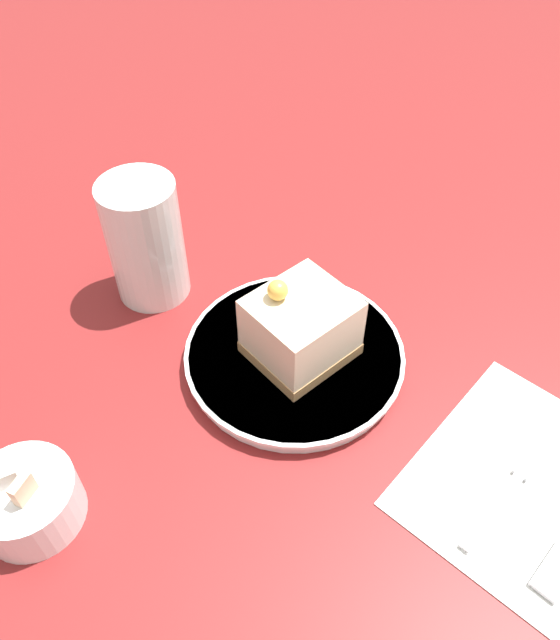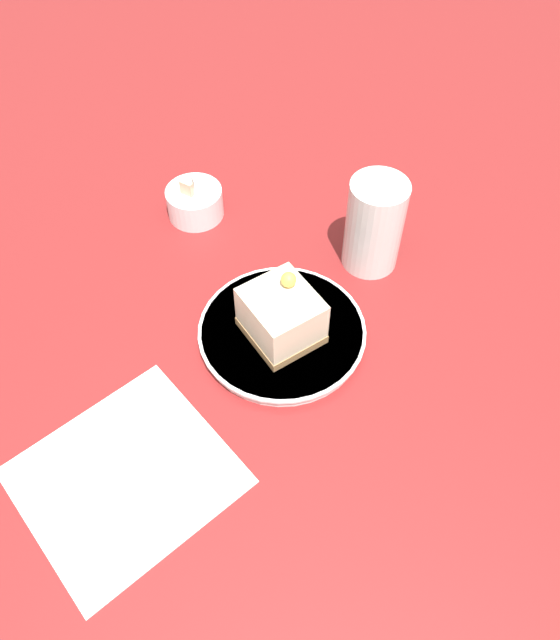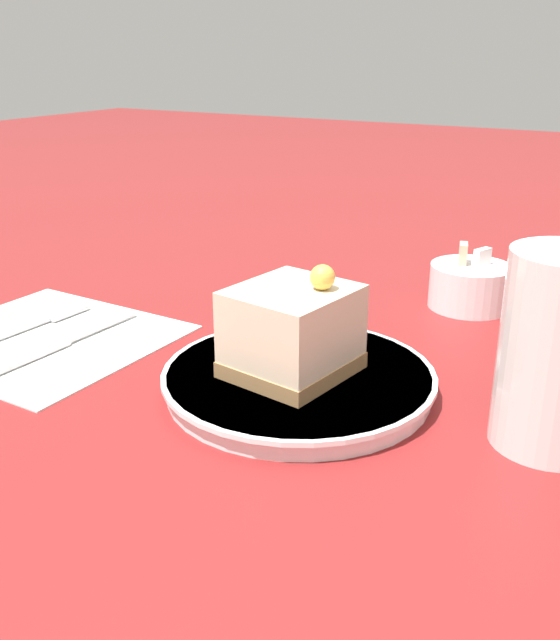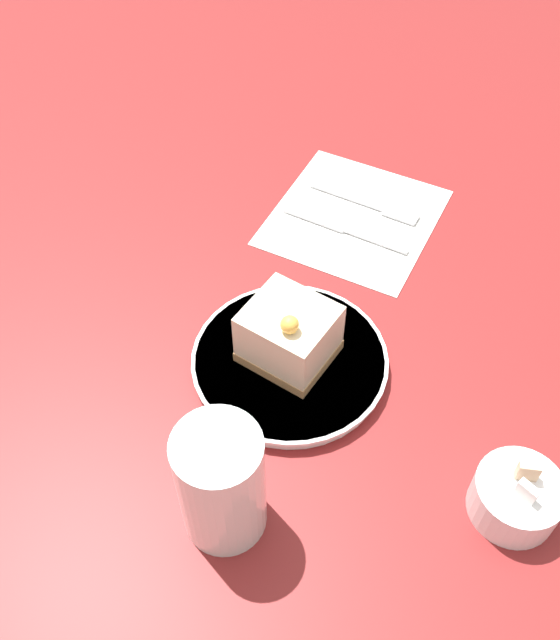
% 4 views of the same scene
% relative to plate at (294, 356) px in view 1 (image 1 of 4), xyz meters
% --- Properties ---
extents(ground_plane, '(4.00, 4.00, 0.00)m').
position_rel_plate_xyz_m(ground_plane, '(0.02, 0.01, -0.01)').
color(ground_plane, maroon).
extents(plate, '(0.22, 0.22, 0.02)m').
position_rel_plate_xyz_m(plate, '(0.00, 0.00, 0.00)').
color(plate, white).
rests_on(plate, ground_plane).
extents(cake_slice, '(0.10, 0.10, 0.09)m').
position_rel_plate_xyz_m(cake_slice, '(-0.00, -0.00, 0.04)').
color(cake_slice, '#9E7547').
rests_on(cake_slice, plate).
extents(napkin, '(0.22, 0.21, 0.00)m').
position_rel_plate_xyz_m(napkin, '(-0.26, -0.03, -0.01)').
color(napkin, white).
rests_on(napkin, ground_plane).
extents(knife, '(0.02, 0.18, 0.00)m').
position_rel_plate_xyz_m(knife, '(-0.23, -0.04, -0.01)').
color(knife, silver).
rests_on(knife, napkin).
extents(sugar_bowl, '(0.08, 0.08, 0.07)m').
position_rel_plate_xyz_m(sugar_bowl, '(0.06, 0.26, 0.01)').
color(sugar_bowl, white).
rests_on(sugar_bowl, ground_plane).
extents(drinking_glass, '(0.08, 0.08, 0.14)m').
position_rel_plate_xyz_m(drinking_glass, '(0.19, 0.02, 0.06)').
color(drinking_glass, silver).
rests_on(drinking_glass, ground_plane).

